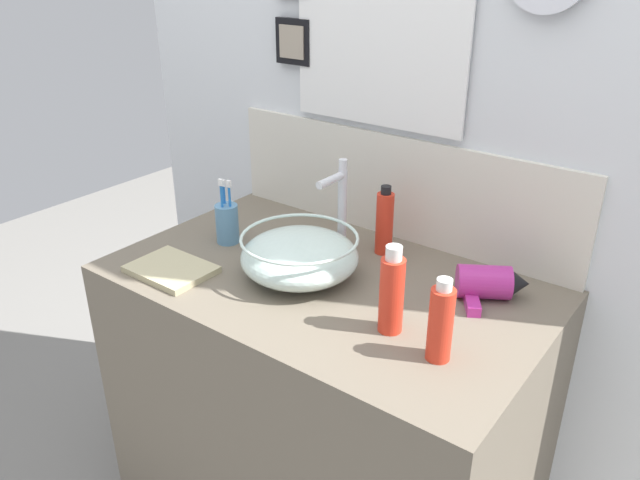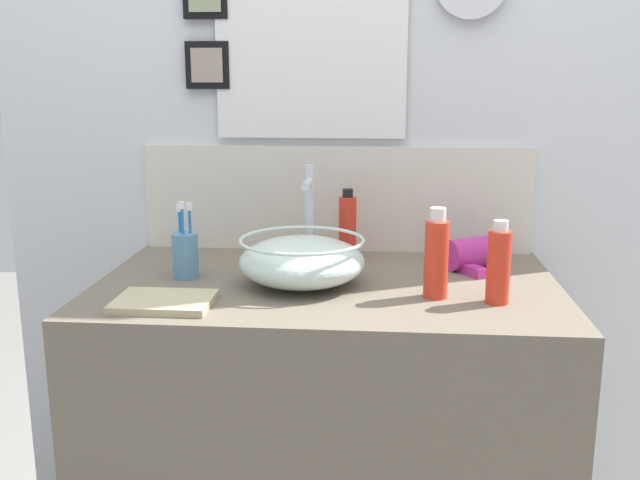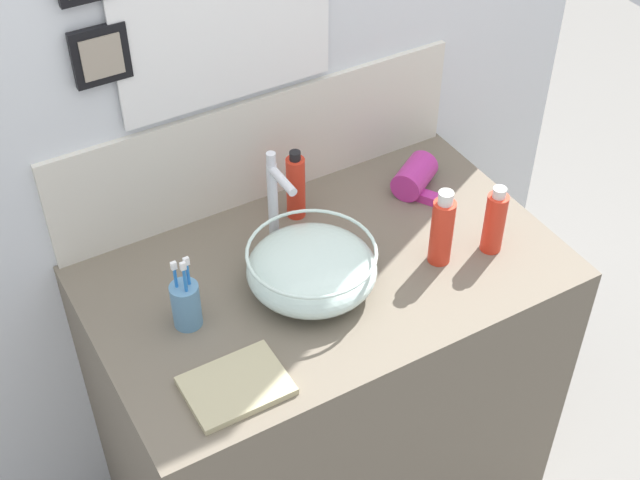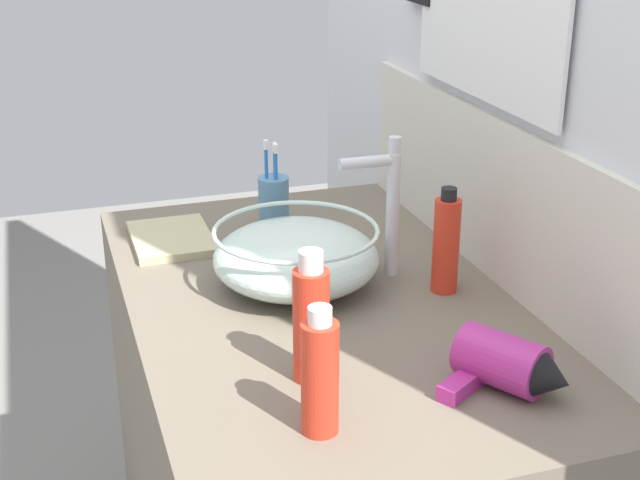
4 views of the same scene
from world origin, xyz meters
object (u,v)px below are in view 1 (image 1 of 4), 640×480
at_px(hand_towel, 171,269).
at_px(spray_bottle, 384,222).
at_px(glass_bowl_sink, 300,256).
at_px(faucet, 340,202).
at_px(toothbrush_cup, 227,223).
at_px(lotion_bottle, 441,323).
at_px(soap_dispenser, 392,293).
at_px(hair_drier, 490,283).

bearing_deg(hand_towel, spray_bottle, 48.64).
xyz_separation_m(glass_bowl_sink, faucet, (-0.00, 0.17, 0.09)).
height_order(glass_bowl_sink, spray_bottle, spray_bottle).
bearing_deg(spray_bottle, faucet, -141.82).
height_order(faucet, spray_bottle, faucet).
relative_size(toothbrush_cup, lotion_bottle, 1.05).
xyz_separation_m(glass_bowl_sink, soap_dispenser, (0.30, -0.07, 0.03)).
xyz_separation_m(faucet, hand_towel, (-0.27, -0.34, -0.14)).
height_order(faucet, toothbrush_cup, faucet).
distance_m(glass_bowl_sink, soap_dispenser, 0.31).
relative_size(glass_bowl_sink, faucet, 1.13).
relative_size(faucet, lotion_bottle, 1.44).
bearing_deg(lotion_bottle, toothbrush_cup, 169.32).
height_order(hair_drier, hand_towel, hair_drier).
height_order(faucet, lotion_bottle, faucet).
height_order(hair_drier, toothbrush_cup, toothbrush_cup).
bearing_deg(faucet, glass_bowl_sink, -90.00).
xyz_separation_m(glass_bowl_sink, toothbrush_cup, (-0.28, 0.04, -0.00)).
relative_size(hair_drier, hand_towel, 0.92).
distance_m(toothbrush_cup, hand_towel, 0.22).
distance_m(toothbrush_cup, lotion_bottle, 0.72).
bearing_deg(lotion_bottle, hand_towel, -173.60).
bearing_deg(faucet, hair_drier, 2.54).
height_order(toothbrush_cup, spray_bottle, same).
bearing_deg(hair_drier, lotion_bottle, -87.19).
relative_size(faucet, spray_bottle, 1.36).
bearing_deg(hand_towel, faucet, 51.43).
xyz_separation_m(hair_drier, hand_towel, (-0.68, -0.36, -0.03)).
bearing_deg(hand_towel, glass_bowl_sink, 32.66).
bearing_deg(faucet, lotion_bottle, -31.68).
xyz_separation_m(lotion_bottle, soap_dispenser, (-0.13, 0.03, 0.01)).
bearing_deg(lotion_bottle, faucet, 148.32).
bearing_deg(spray_bottle, hand_towel, -131.36).
bearing_deg(spray_bottle, toothbrush_cup, -151.69).
bearing_deg(soap_dispenser, faucet, 141.88).
height_order(glass_bowl_sink, hair_drier, glass_bowl_sink).
xyz_separation_m(spray_bottle, hand_towel, (-0.36, -0.41, -0.08)).
height_order(hair_drier, lotion_bottle, lotion_bottle).
bearing_deg(lotion_bottle, glass_bowl_sink, 167.29).
distance_m(faucet, spray_bottle, 0.13).
bearing_deg(faucet, spray_bottle, 38.18).
bearing_deg(spray_bottle, soap_dispenser, -56.10).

